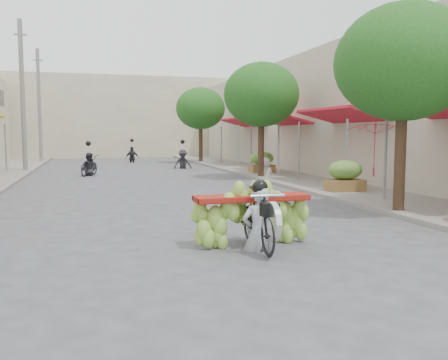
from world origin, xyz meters
TOP-DOWN VIEW (x-y plane):
  - ground at (0.00, 0.00)m, footprint 120.00×120.00m
  - sidewalk_right at (7.00, 15.00)m, footprint 4.00×60.00m
  - shophouse_row_right at (11.99, 14.00)m, footprint 9.77×40.00m
  - far_building at (0.00, 38.00)m, footprint 20.00×6.00m
  - utility_pole_far at (-5.40, 21.00)m, footprint 0.60×0.24m
  - utility_pole_back at (-5.40, 30.00)m, footprint 0.60×0.24m
  - street_tree_near at (5.40, 4.00)m, footprint 3.40×3.40m
  - street_tree_mid at (5.40, 14.00)m, footprint 3.40×3.40m
  - street_tree_far at (5.40, 26.00)m, footprint 3.40×3.40m
  - produce_crate_mid at (6.20, 8.00)m, footprint 1.20×0.88m
  - produce_crate_far at (6.20, 16.00)m, footprint 1.20×0.88m
  - banana_motorbike at (0.71, 1.65)m, footprint 2.20×1.94m
  - market_umbrella at (6.13, 6.16)m, footprint 2.15×2.15m
  - pedestrian at (5.81, 14.44)m, footprint 0.89×0.62m
  - bg_motorbike_a at (-2.14, 17.83)m, footprint 1.28×1.89m
  - bg_motorbike_b at (3.20, 21.25)m, footprint 1.08×1.62m
  - bg_motorbike_c at (0.89, 28.41)m, footprint 1.00×1.50m

SIDE VIEW (x-z plane):
  - ground at x=0.00m, z-range 0.00..0.00m
  - sidewalk_right at x=7.00m, z-range 0.00..0.12m
  - banana_motorbike at x=0.71m, z-range -0.35..1.75m
  - produce_crate_mid at x=6.20m, z-range 0.13..1.29m
  - produce_crate_far at x=6.20m, z-range 0.13..1.29m
  - bg_motorbike_a at x=-2.14m, z-range -0.25..1.70m
  - bg_motorbike_c at x=0.89m, z-range -0.15..1.80m
  - bg_motorbike_b at x=3.20m, z-range -0.11..1.84m
  - pedestrian at x=5.81m, z-range 0.12..1.78m
  - market_umbrella at x=6.13m, z-range 1.60..3.28m
  - shophouse_row_right at x=11.99m, z-range 0.00..6.00m
  - far_building at x=0.00m, z-range 0.00..7.00m
  - street_tree_near at x=5.40m, z-range 1.16..6.41m
  - street_tree_mid at x=5.40m, z-range 1.16..6.41m
  - street_tree_far at x=5.40m, z-range 1.16..6.41m
  - utility_pole_far at x=-5.40m, z-range 0.03..8.03m
  - utility_pole_back at x=-5.40m, z-range 0.03..8.03m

